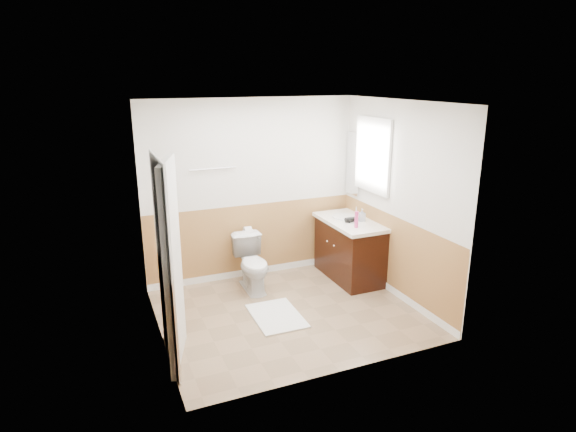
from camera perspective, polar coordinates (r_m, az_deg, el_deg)
name	(u,v)px	position (r m, az deg, el deg)	size (l,w,h in m)	color
floor	(288,313)	(5.94, 0.05, -11.46)	(3.00, 3.00, 0.00)	#8C7051
ceiling	(288,102)	(5.26, 0.06, 13.41)	(3.00, 3.00, 0.00)	white
wall_back	(252,190)	(6.64, -4.32, 3.08)	(3.00, 3.00, 0.00)	silver
wall_front	(345,251)	(4.36, 6.74, -4.17)	(3.00, 3.00, 0.00)	silver
wall_left	(154,230)	(5.10, -15.68, -1.62)	(3.00, 3.00, 0.00)	silver
wall_right	(398,201)	(6.19, 12.97, 1.71)	(3.00, 3.00, 0.00)	silver
wainscot_back	(253,242)	(6.84, -4.16, -3.06)	(3.00, 3.00, 0.00)	#A87B43
wainscot_front	(341,325)	(4.68, 6.35, -12.75)	(3.00, 3.00, 0.00)	#A87B43
wainscot_left	(160,297)	(5.37, -14.93, -9.24)	(2.60, 2.60, 0.00)	#A87B43
wainscot_right	(394,257)	(6.40, 12.45, -4.81)	(2.60, 2.60, 0.00)	#A87B43
toilet	(253,264)	(6.43, -4.21, -5.69)	(0.40, 0.71, 0.72)	silver
bath_mat	(276,316)	(5.85, -1.38, -11.80)	(0.55, 0.80, 0.02)	white
vanity_cabinet	(349,251)	(6.82, 7.31, -4.13)	(0.55, 1.10, 0.80)	black
vanity_knob_left	(334,246)	(6.54, 5.51, -3.55)	(0.03, 0.03, 0.03)	silver
vanity_knob_right	(327,241)	(6.71, 4.70, -3.02)	(0.03, 0.03, 0.03)	silver
countertop	(350,222)	(6.68, 7.36, -0.72)	(0.60, 1.15, 0.05)	white
sink_basin	(345,217)	(6.80, 6.82, -0.09)	(0.36, 0.36, 0.02)	silver
faucet	(356,211)	(6.87, 8.14, 0.56)	(0.02, 0.02, 0.14)	silver
lotion_bottle	(356,220)	(6.33, 8.14, -0.43)	(0.05, 0.05, 0.22)	#D4377E
soap_dispenser	(362,215)	(6.63, 8.77, 0.12)	(0.08, 0.08, 0.18)	#999EAC
hair_dryer_body	(350,220)	(6.58, 7.39, -0.43)	(0.07, 0.07, 0.14)	black
hair_dryer_handle	(349,223)	(6.55, 7.30, -0.79)	(0.03, 0.03, 0.07)	black
mirror_panel	(353,164)	(7.01, 7.73, 6.18)	(0.02, 0.35, 0.90)	silver
window_frame	(373,155)	(6.54, 10.03, 7.14)	(0.04, 0.80, 1.00)	white
window_glass	(374,155)	(6.55, 10.15, 7.15)	(0.01, 0.70, 0.90)	white
door	(173,265)	(4.77, -13.54, -5.66)	(0.05, 0.80, 2.04)	white
door_frame	(165,265)	(4.75, -14.45, -5.66)	(0.02, 0.92, 2.10)	white
door_knob	(174,259)	(5.10, -13.46, -5.01)	(0.06, 0.06, 0.06)	silver
towel_bar	(213,169)	(6.37, -8.95, 5.58)	(0.02, 0.02, 0.62)	silver
tp_holder_bar	(248,230)	(6.70, -4.84, -1.71)	(0.02, 0.02, 0.14)	silver
tp_roll	(248,230)	(6.70, -4.84, -1.71)	(0.11, 0.11, 0.10)	white
tp_sheet	(248,238)	(6.73, -4.81, -2.60)	(0.10, 0.01, 0.16)	white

